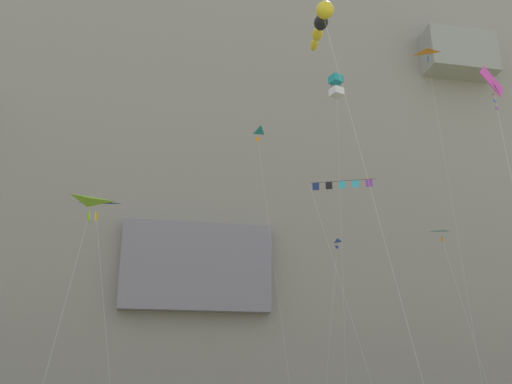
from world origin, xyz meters
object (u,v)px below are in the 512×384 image
Objects in this scene: kite_diamond_low_left at (494,92)px; kite_delta_high_center at (333,258)px; kite_windsock_near_cliff at (321,22)px; kite_delta_mid_right at (429,60)px; kite_box_upper_right at (336,86)px; kite_banner_mid_center at (343,196)px; kite_delta_upper_left at (445,241)px; kite_delta_high_right at (85,220)px; kite_delta_far_right at (95,213)px; kite_delta_mid_left at (255,147)px.

kite_diamond_low_left reaches higher than kite_delta_high_center.
kite_delta_mid_right is at bearing 47.01° from kite_windsock_near_cliff.
kite_diamond_low_left is at bearing -92.34° from kite_box_upper_right.
kite_windsock_near_cliff reaches higher than kite_banner_mid_center.
kite_delta_mid_right is at bearing 55.20° from kite_delta_upper_left.
kite_delta_far_right reaches higher than kite_delta_high_right.
kite_delta_upper_left is (25.29, 9.64, 2.59)m from kite_delta_high_right.
kite_delta_upper_left is at bearing 45.07° from kite_windsock_near_cliff.
kite_box_upper_right reaches higher than kite_delta_far_right.
kite_diamond_low_left is at bearing -73.39° from kite_delta_mid_left.
kite_diamond_low_left is 1.16× the size of kite_delta_high_center.
kite_delta_mid_left is at bearing 108.97° from kite_banner_mid_center.
kite_diamond_low_left reaches higher than kite_delta_upper_left.
kite_delta_high_right is 0.82× the size of kite_delta_upper_left.
kite_box_upper_right is 19.40m from kite_delta_upper_left.
kite_delta_mid_right reaches higher than kite_delta_far_right.
kite_delta_mid_left is at bearing 106.61° from kite_diamond_low_left.
kite_delta_mid_left is 1.46× the size of kite_banner_mid_center.
kite_windsock_near_cliff is 25.99m from kite_delta_mid_right.
kite_windsock_near_cliff is 25.21m from kite_delta_high_center.
kite_banner_mid_center is at bearing 66.11° from kite_windsock_near_cliff.
kite_windsock_near_cliff is at bearing -108.87° from kite_delta_high_center.
kite_banner_mid_center reaches higher than kite_delta_upper_left.
kite_delta_mid_right is at bearing 33.81° from kite_banner_mid_center.
kite_delta_mid_left is at bearing 152.56° from kite_delta_upper_left.
kite_delta_mid_right is at bearing -32.26° from kite_delta_high_center.
kite_banner_mid_center is at bearing -155.37° from kite_delta_upper_left.
kite_banner_mid_center is 13.98m from kite_delta_high_center.
kite_delta_far_right is (-18.88, 10.25, -4.11)m from kite_diamond_low_left.
kite_windsock_near_cliff is 1.70× the size of kite_delta_far_right.
kite_banner_mid_center is at bearing 18.49° from kite_delta_high_right.
kite_windsock_near_cliff is at bearing -134.93° from kite_delta_upper_left.
kite_delta_far_right is at bearing 151.51° from kite_diamond_low_left.
kite_delta_mid_right is 2.49× the size of kite_delta_far_right.
kite_delta_high_center is at bearing 122.76° from kite_delta_upper_left.
kite_delta_upper_left is at bearing 69.79° from kite_diamond_low_left.
kite_delta_mid_right is 2.08× the size of kite_delta_high_center.
kite_banner_mid_center is (4.12, 9.30, -6.54)m from kite_windsock_near_cliff.
kite_delta_high_right is at bearing 158.90° from kite_diamond_low_left.
kite_diamond_low_left is 26.18m from kite_delta_high_center.
kite_box_upper_right is 20.04m from kite_banner_mid_center.
kite_delta_mid_right is (16.23, 17.40, 10.45)m from kite_windsock_near_cliff.
kite_box_upper_right is at bearing 70.43° from kite_banner_mid_center.
kite_delta_mid_left reaches higher than kite_delta_high_center.
kite_delta_high_right is at bearing -93.08° from kite_delta_far_right.
kite_delta_mid_right is at bearing 25.63° from kite_delta_high_right.
kite_delta_high_center reaches higher than kite_delta_high_right.
kite_delta_high_center reaches higher than kite_delta_upper_left.
kite_diamond_low_left is 13.09m from kite_banner_mid_center.
kite_box_upper_right reaches higher than kite_delta_high_right.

